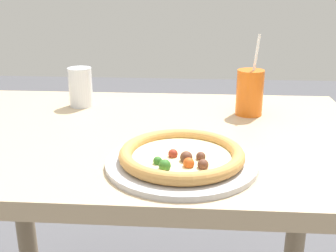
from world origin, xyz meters
name	(u,v)px	position (x,y,z in m)	size (l,w,h in m)	color
dining_table	(145,174)	(0.00, 0.00, 0.63)	(1.16, 0.77, 0.75)	tan
pizza_near	(182,158)	(0.11, -0.21, 0.77)	(0.32, 0.32, 0.04)	#B7B7BC
drink_cup_colored	(250,92)	(0.28, 0.16, 0.82)	(0.08, 0.08, 0.23)	orange
water_cup_clear	(80,86)	(-0.22, 0.22, 0.81)	(0.07, 0.07, 0.12)	silver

